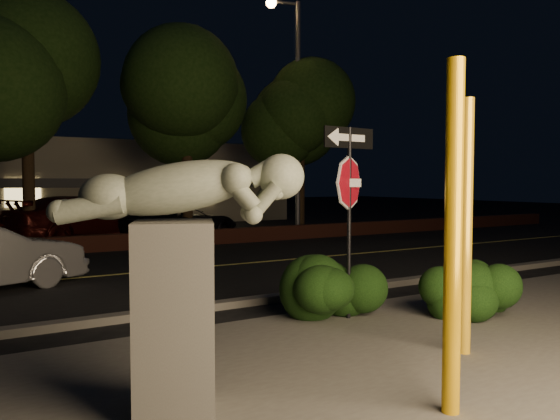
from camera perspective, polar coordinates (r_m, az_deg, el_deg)
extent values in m
plane|color=black|center=(15.90, -14.34, -4.57)|extent=(90.00, 90.00, 0.00)
cube|color=#4C4944|center=(6.43, 16.21, -15.81)|extent=(14.00, 6.00, 0.02)
cube|color=black|center=(13.09, -10.56, -6.13)|extent=(80.00, 8.00, 0.01)
cube|color=#BCB14B|center=(13.08, -10.56, -6.07)|extent=(80.00, 0.12, 0.00)
cube|color=#4C4944|center=(9.40, -1.72, -9.34)|extent=(80.00, 0.25, 0.12)
cube|color=#4F2319|center=(17.12, -15.60, -3.21)|extent=(40.00, 0.35, 0.50)
cube|color=black|center=(22.66, -19.41, -2.39)|extent=(40.00, 12.00, 0.01)
cube|color=#706859|center=(30.45, -22.49, 2.64)|extent=(22.00, 10.00, 4.00)
cube|color=#333338|center=(25.42, -20.79, 2.65)|extent=(22.00, 0.20, 0.40)
cube|color=#FFD87F|center=(25.20, -25.28, 1.65)|extent=(1.40, 0.08, 1.20)
cube|color=#FFD87F|center=(25.90, -16.44, 1.84)|extent=(1.40, 0.08, 1.20)
cube|color=#FFD87F|center=(27.18, -8.24, 1.98)|extent=(1.40, 0.08, 1.20)
cylinder|color=black|center=(18.43, -24.79, 2.90)|extent=(0.36, 0.36, 4.25)
ellipsoid|color=black|center=(18.86, -25.06, 14.97)|extent=(5.20, 5.20, 4.68)
cylinder|color=black|center=(19.23, -9.65, 2.75)|extent=(0.36, 0.36, 4.00)
ellipsoid|color=black|center=(19.57, -9.75, 13.59)|extent=(4.80, 4.80, 4.32)
cylinder|color=black|center=(21.97, 2.12, 2.69)|extent=(0.36, 0.36, 3.90)
ellipsoid|color=black|center=(22.23, 2.14, 11.72)|extent=(4.40, 4.40, 3.96)
cylinder|color=#DF9F0D|center=(5.00, 17.64, -2.92)|extent=(0.16, 0.16, 3.13)
cylinder|color=yellow|center=(6.82, 18.83, -1.75)|extent=(0.15, 0.15, 3.05)
cylinder|color=black|center=(8.18, 7.23, -1.48)|extent=(0.06, 0.06, 2.87)
cube|color=white|center=(8.16, 7.25, 2.83)|extent=(0.43, 0.07, 0.12)
cube|color=black|center=(8.18, 7.29, 7.50)|extent=(0.97, 0.12, 0.31)
cube|color=white|center=(8.18, 7.29, 7.50)|extent=(0.61, 0.08, 0.12)
cube|color=#4C4944|center=(4.92, -10.97, -11.23)|extent=(0.88, 0.88, 1.73)
sphere|color=slate|center=(4.82, 0.14, 3.51)|extent=(0.40, 0.40, 0.40)
ellipsoid|color=black|center=(8.22, 4.51, -7.61)|extent=(2.31, 1.46, 1.11)
ellipsoid|color=black|center=(8.81, 19.60, -7.37)|extent=(1.76, 1.40, 1.02)
ellipsoid|color=black|center=(9.11, 19.00, -7.27)|extent=(1.56, 1.25, 0.94)
cylinder|color=#4D4D52|center=(21.66, 1.88, 9.48)|extent=(0.18, 0.18, 9.03)
cylinder|color=#4D4D52|center=(22.43, 0.50, 20.84)|extent=(1.08, 0.37, 0.11)
sphere|color=#FFB259|center=(22.27, -0.93, 20.85)|extent=(0.40, 0.40, 0.40)
imported|color=#380B09|center=(19.88, -19.83, -0.87)|extent=(5.87, 4.20, 1.58)
imported|color=black|center=(19.98, -10.25, -1.27)|extent=(4.69, 3.09, 1.20)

